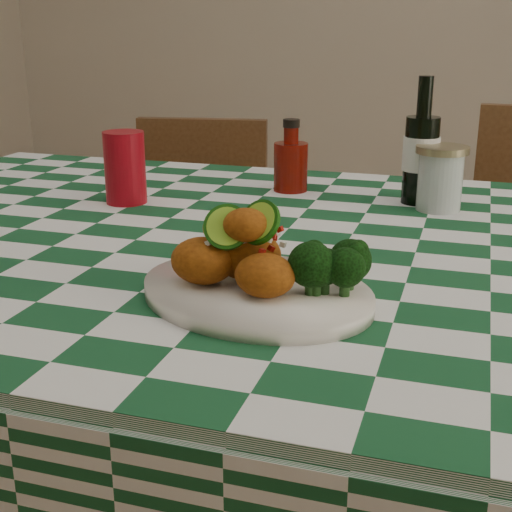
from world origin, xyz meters
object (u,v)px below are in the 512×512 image
(red_tumbler, at_px, (125,168))
(wooden_chair_left, at_px, (193,274))
(plate, at_px, (256,293))
(beer_bottle, at_px, (422,141))
(ketchup_bottle, at_px, (291,155))
(dining_table, at_px, (275,462))
(mason_jar, at_px, (440,178))
(fried_chicken_pile, at_px, (248,247))

(red_tumbler, height_order, wooden_chair_left, red_tumbler)
(plate, height_order, beer_bottle, beer_bottle)
(ketchup_bottle, bearing_deg, dining_table, -78.61)
(wooden_chair_left, bearing_deg, dining_table, -68.90)
(dining_table, distance_m, wooden_chair_left, 0.89)
(red_tumbler, relative_size, mason_jar, 1.15)
(plate, bearing_deg, beer_bottle, 75.43)
(fried_chicken_pile, relative_size, wooden_chair_left, 0.18)
(mason_jar, bearing_deg, red_tumbler, -168.01)
(ketchup_bottle, xyz_separation_m, beer_bottle, (0.24, -0.02, 0.04))
(dining_table, xyz_separation_m, mason_jar, (0.22, 0.25, 0.45))
(red_tumbler, relative_size, ketchup_bottle, 0.94)
(plate, relative_size, fried_chicken_pile, 2.01)
(mason_jar, height_order, beer_bottle, beer_bottle)
(plate, bearing_deg, mason_jar, 70.25)
(fried_chicken_pile, height_order, wooden_chair_left, fried_chicken_pile)
(mason_jar, bearing_deg, wooden_chair_left, 143.13)
(red_tumbler, height_order, beer_bottle, beer_bottle)
(dining_table, distance_m, red_tumbler, 0.58)
(plate, distance_m, mason_jar, 0.53)
(beer_bottle, distance_m, wooden_chair_left, 0.93)
(ketchup_bottle, relative_size, mason_jar, 1.23)
(dining_table, relative_size, red_tumbler, 12.92)
(beer_bottle, bearing_deg, ketchup_bottle, 174.24)
(fried_chicken_pile, bearing_deg, red_tumbler, 133.08)
(dining_table, bearing_deg, red_tumbler, 156.74)
(dining_table, bearing_deg, fried_chicken_pile, -82.55)
(dining_table, height_order, red_tumbler, red_tumbler)
(plate, distance_m, wooden_chair_left, 1.19)
(red_tumbler, xyz_separation_m, beer_bottle, (0.50, 0.16, 0.05))
(dining_table, xyz_separation_m, plate, (0.04, -0.24, 0.40))
(plate, xyz_separation_m, red_tumbler, (-0.36, 0.38, 0.06))
(dining_table, relative_size, mason_jar, 14.85)
(red_tumbler, distance_m, wooden_chair_left, 0.77)
(dining_table, xyz_separation_m, beer_bottle, (0.18, 0.30, 0.51))
(fried_chicken_pile, bearing_deg, wooden_chair_left, 116.12)
(ketchup_bottle, height_order, mason_jar, ketchup_bottle)
(fried_chicken_pile, distance_m, mason_jar, 0.53)
(plate, bearing_deg, wooden_chair_left, 116.54)
(beer_bottle, bearing_deg, fried_chicken_pile, -105.50)
(mason_jar, relative_size, beer_bottle, 0.50)
(plate, relative_size, ketchup_bottle, 2.13)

